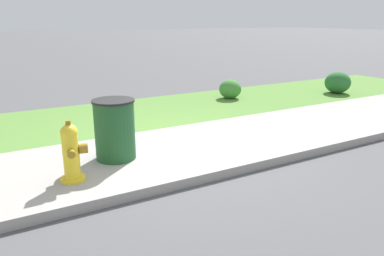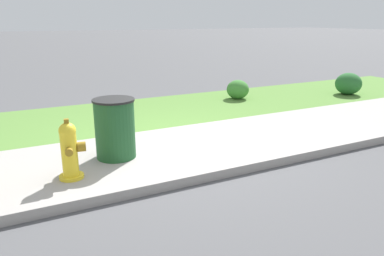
{
  "view_description": "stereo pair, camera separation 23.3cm",
  "coord_description": "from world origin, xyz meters",
  "px_view_note": "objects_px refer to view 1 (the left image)",
  "views": [
    {
      "loc": [
        -2.47,
        -4.72,
        1.89
      ],
      "look_at": [
        0.05,
        -0.31,
        0.4
      ],
      "focal_mm": 35.0,
      "sensor_mm": 36.0,
      "label": 1
    },
    {
      "loc": [
        -2.26,
        -4.83,
        1.89
      ],
      "look_at": [
        0.05,
        -0.31,
        0.4
      ],
      "focal_mm": 35.0,
      "sensor_mm": 36.0,
      "label": 2
    }
  ],
  "objects_px": {
    "trash_bin": "(115,130)",
    "shrub_bush_far_verge": "(230,89)",
    "fire_hydrant_across_street": "(71,152)",
    "shrub_bush_near_lamp": "(338,83)"
  },
  "relations": [
    {
      "from": "fire_hydrant_across_street",
      "to": "shrub_bush_far_verge",
      "type": "height_order",
      "value": "fire_hydrant_across_street"
    },
    {
      "from": "fire_hydrant_across_street",
      "to": "trash_bin",
      "type": "xyz_separation_m",
      "value": [
        0.69,
        0.46,
        0.06
      ]
    },
    {
      "from": "trash_bin",
      "to": "shrub_bush_far_verge",
      "type": "xyz_separation_m",
      "value": [
        3.78,
        2.59,
        -0.19
      ]
    },
    {
      "from": "fire_hydrant_across_street",
      "to": "shrub_bush_near_lamp",
      "type": "height_order",
      "value": "fire_hydrant_across_street"
    },
    {
      "from": "trash_bin",
      "to": "shrub_bush_far_verge",
      "type": "relative_size",
      "value": 1.56
    },
    {
      "from": "shrub_bush_far_verge",
      "to": "trash_bin",
      "type": "bearing_deg",
      "value": -145.57
    },
    {
      "from": "trash_bin",
      "to": "shrub_bush_far_verge",
      "type": "distance_m",
      "value": 4.59
    },
    {
      "from": "shrub_bush_near_lamp",
      "to": "trash_bin",
      "type": "bearing_deg",
      "value": -165.18
    },
    {
      "from": "fire_hydrant_across_street",
      "to": "shrub_bush_near_lamp",
      "type": "bearing_deg",
      "value": 116.07
    },
    {
      "from": "fire_hydrant_across_street",
      "to": "shrub_bush_far_verge",
      "type": "relative_size",
      "value": 1.4
    }
  ]
}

